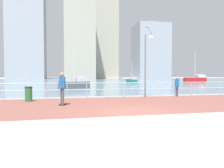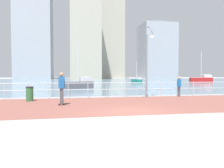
% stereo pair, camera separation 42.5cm
% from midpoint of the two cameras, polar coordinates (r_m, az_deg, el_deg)
% --- Properties ---
extents(ground, '(220.00, 220.00, 0.00)m').
position_cam_midpoint_polar(ground, '(49.24, -7.53, 0.37)').
color(ground, '#9E9EA3').
extents(brick_paving, '(28.00, 7.45, 0.01)m').
position_cam_midpoint_polar(brick_paving, '(12.62, 2.48, -5.16)').
color(brick_paving, brown).
rests_on(brick_paving, ground).
extents(harbor_water, '(180.00, 88.00, 0.00)m').
position_cam_midpoint_polar(harbor_water, '(60.99, -8.18, 0.74)').
color(harbor_water, slate).
rests_on(harbor_water, ground).
extents(waterfront_railing, '(25.25, 0.06, 1.10)m').
position_cam_midpoint_polar(waterfront_railing, '(16.19, -0.57, -0.83)').
color(waterfront_railing, '#B2BCC1').
rests_on(waterfront_railing, ground).
extents(lamppost, '(0.49, 0.77, 5.20)m').
position_cam_midpoint_polar(lamppost, '(16.27, 10.12, 6.62)').
color(lamppost, slate).
rests_on(lamppost, ground).
extents(skateboarder, '(0.41, 0.54, 1.80)m').
position_cam_midpoint_polar(skateboarder, '(12.22, -11.97, -0.36)').
color(skateboarder, black).
rests_on(skateboarder, ground).
extents(bystander, '(0.31, 0.56, 1.54)m').
position_cam_midpoint_polar(bystander, '(17.73, 17.67, -0.22)').
color(bystander, '#4C4C51').
rests_on(bystander, ground).
extents(trash_bin, '(0.46, 0.46, 0.93)m').
position_cam_midpoint_polar(trash_bin, '(14.73, -19.79, -2.40)').
color(trash_bin, '#2D6638').
rests_on(trash_bin, ground).
extents(sailboat_teal, '(5.23, 2.41, 7.08)m').
position_cam_midpoint_polar(sailboat_teal, '(56.01, 22.45, 1.14)').
color(sailboat_teal, '#B21E1E').
rests_on(sailboat_teal, ground).
extents(sailboat_red, '(1.60, 3.57, 4.83)m').
position_cam_midpoint_polar(sailboat_red, '(48.69, 6.71, 0.90)').
color(sailboat_red, '#197266').
rests_on(sailboat_red, ground).
extents(sailboat_gray, '(4.00, 3.04, 5.52)m').
position_cam_midpoint_polar(sailboat_gray, '(27.76, -8.11, -0.02)').
color(sailboat_gray, '#595960').
rests_on(sailboat_gray, ground).
extents(tower_steel, '(16.08, 17.51, 49.56)m').
position_cam_midpoint_polar(tower_steel, '(112.38, -19.44, 13.62)').
color(tower_steel, '#A3A8B2').
rests_on(tower_steel, ground).
extents(tower_brick, '(11.88, 15.79, 45.10)m').
position_cam_midpoint_polar(tower_brick, '(93.48, -6.98, 14.69)').
color(tower_brick, '#B2AD99').
rests_on(tower_brick, ground).
extents(tower_concrete, '(11.75, 12.41, 46.41)m').
position_cam_midpoint_polar(tower_concrete, '(117.80, -0.09, 12.44)').
color(tower_concrete, '#B2AD99').
rests_on(tower_concrete, ground).
extents(tower_glass, '(17.32, 16.30, 30.72)m').
position_cam_midpoint_polar(tower_glass, '(122.38, 11.56, 8.30)').
color(tower_glass, '#A3A8B2').
rests_on(tower_glass, ground).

